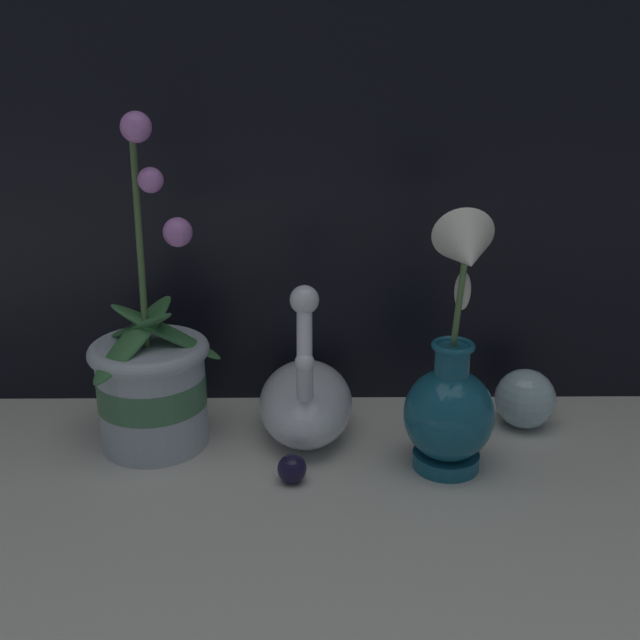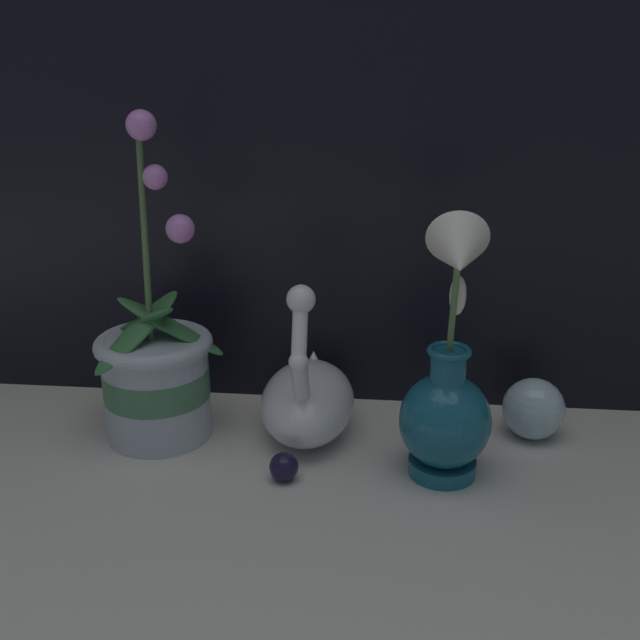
# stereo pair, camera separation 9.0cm
# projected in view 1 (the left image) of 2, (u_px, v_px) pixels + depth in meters

# --- Properties ---
(ground_plane) EXTENTS (2.80, 2.80, 0.00)m
(ground_plane) POSITION_uv_depth(u_px,v_px,m) (344.00, 500.00, 0.83)
(ground_plane) COLOR beige
(orchid_potted_plant) EXTENTS (0.17, 0.17, 0.41)m
(orchid_potted_plant) POSITION_uv_depth(u_px,v_px,m) (152.00, 379.00, 0.93)
(orchid_potted_plant) COLOR #B2BCCC
(orchid_potted_plant) RESTS_ON ground_plane
(swan_figurine) EXTENTS (0.12, 0.20, 0.22)m
(swan_figurine) POSITION_uv_depth(u_px,v_px,m) (306.00, 397.00, 0.96)
(swan_figurine) COLOR white
(swan_figurine) RESTS_ON ground_plane
(blue_vase) EXTENTS (0.11, 0.13, 0.32)m
(blue_vase) POSITION_uv_depth(u_px,v_px,m) (451.00, 392.00, 0.86)
(blue_vase) COLOR #195B75
(blue_vase) RESTS_ON ground_plane
(glass_sphere) EXTENTS (0.08, 0.08, 0.08)m
(glass_sphere) POSITION_uv_depth(u_px,v_px,m) (525.00, 399.00, 0.99)
(glass_sphere) COLOR silver
(glass_sphere) RESTS_ON ground_plane
(glass_bauble) EXTENTS (0.03, 0.03, 0.03)m
(glass_bauble) POSITION_uv_depth(u_px,v_px,m) (292.00, 469.00, 0.86)
(glass_bauble) COLOR #191433
(glass_bauble) RESTS_ON ground_plane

